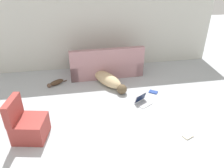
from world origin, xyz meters
The scene contains 9 objects.
ground_plane centered at (0.00, 0.00, 0.00)m, with size 20.00×20.00×0.00m, color #ADB2B7.
wall_back centered at (0.00, 3.82, 1.28)m, with size 7.04×0.06×2.57m.
couch centered at (0.17, 3.23, 0.27)m, with size 2.03×0.85×0.87m.
dog centered at (0.14, 2.54, 0.15)m, with size 0.86×1.37×0.32m.
cat centered at (-1.24, 2.81, 0.06)m, with size 0.52×0.38×0.13m.
laptop_open centered at (0.76, 1.60, 0.07)m, with size 0.42×0.41×0.22m.
book_cream centered at (1.28, 0.38, 0.01)m, with size 0.21×0.18×0.02m.
book_blue centered at (1.17, 2.00, 0.01)m, with size 0.25×0.23×0.02m.
side_chair centered at (-1.62, 0.89, 0.27)m, with size 0.67×0.64×0.82m.
Camera 1 is at (-0.65, -2.40, 2.85)m, focal length 35.00 mm.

